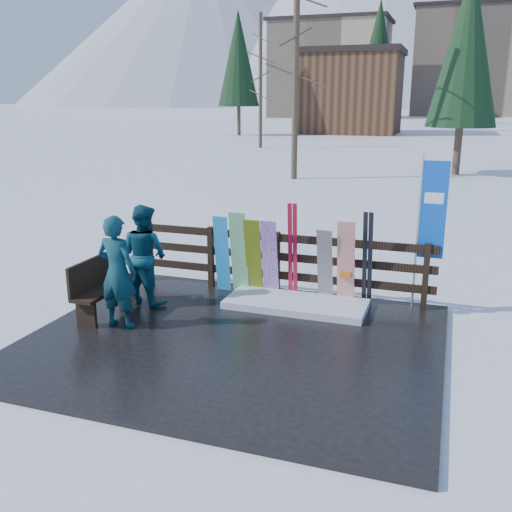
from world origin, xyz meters
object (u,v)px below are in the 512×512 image
at_px(snowboard_5, 346,263).
at_px(person_front, 117,272).
at_px(bench, 103,284).
at_px(snowboard_1, 239,253).
at_px(snowboard_4, 325,266).
at_px(snowboard_3, 270,259).
at_px(snowboard_2, 254,257).
at_px(snowboard_0, 222,254).
at_px(rental_flag, 429,216).
at_px(person_back, 145,255).

height_order(snowboard_5, person_front, person_front).
distance_m(bench, snowboard_1, 2.45).
bearing_deg(snowboard_1, snowboard_4, 0.00).
xyz_separation_m(bench, snowboard_5, (3.70, 1.69, 0.23)).
relative_size(snowboard_3, person_front, 0.81).
bearing_deg(snowboard_1, snowboard_2, 0.00).
bearing_deg(snowboard_1, snowboard_3, 0.00).
relative_size(snowboard_4, snowboard_5, 0.90).
bearing_deg(snowboard_4, snowboard_2, 180.00).
bearing_deg(snowboard_4, bench, -153.21).
xyz_separation_m(snowboard_0, snowboard_1, (0.33, 0.00, 0.05)).
xyz_separation_m(snowboard_2, snowboard_5, (1.66, 0.00, 0.04)).
xyz_separation_m(snowboard_1, rental_flag, (3.23, 0.27, 0.84)).
xyz_separation_m(snowboard_0, person_front, (-0.88, -2.09, 0.17)).
height_order(snowboard_1, snowboard_3, snowboard_1).
bearing_deg(rental_flag, snowboard_4, -170.68).
relative_size(snowboard_2, snowboard_4, 1.05).
bearing_deg(snowboard_2, rental_flag, 5.23).
height_order(snowboard_0, person_front, person_front).
distance_m(snowboard_1, snowboard_2, 0.28).
xyz_separation_m(bench, snowboard_3, (2.34, 1.69, 0.19)).
height_order(snowboard_4, person_front, person_front).
bearing_deg(person_back, snowboard_4, -145.32).
bearing_deg(rental_flag, bench, -158.57).
distance_m(bench, snowboard_3, 2.89).
distance_m(snowboard_1, person_front, 2.42).
relative_size(bench, snowboard_4, 1.10).
bearing_deg(snowboard_2, person_front, -125.36).
distance_m(snowboard_0, snowboard_3, 0.91).
bearing_deg(rental_flag, person_front, -151.97).
bearing_deg(snowboard_4, snowboard_5, 0.00).
relative_size(bench, rental_flag, 0.58).
bearing_deg(snowboard_0, snowboard_5, 0.00).
relative_size(snowboard_1, person_back, 0.88).
relative_size(snowboard_1, snowboard_3, 1.07).
height_order(rental_flag, person_front, rental_flag).
relative_size(snowboard_1, person_front, 0.87).
bearing_deg(bench, snowboard_1, 43.82).
bearing_deg(snowboard_4, rental_flag, 9.32).
height_order(person_front, person_back, person_front).
relative_size(bench, snowboard_3, 1.05).
xyz_separation_m(bench, person_front, (0.55, -0.40, 0.37)).
relative_size(bench, snowboard_1, 0.98).
relative_size(snowboard_2, person_front, 0.81).
xyz_separation_m(snowboard_1, snowboard_5, (1.94, 0.00, -0.01)).
bearing_deg(snowboard_4, person_back, -161.22).
bearing_deg(snowboard_2, snowboard_0, 180.00).
distance_m(snowboard_5, person_back, 3.45).
bearing_deg(person_front, snowboard_0, -110.24).
height_order(snowboard_5, rental_flag, rental_flag).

